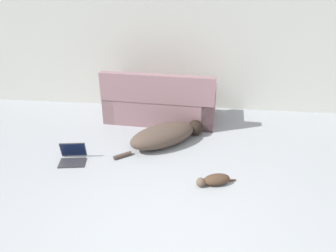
% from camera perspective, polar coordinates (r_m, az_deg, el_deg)
% --- Properties ---
extents(ground_plane, '(20.00, 20.00, 0.00)m').
position_cam_1_polar(ground_plane, '(3.36, -0.29, -20.95)').
color(ground_plane, '#999EA3').
extents(wall_back, '(7.97, 0.06, 2.60)m').
position_cam_1_polar(wall_back, '(5.96, 3.58, 14.98)').
color(wall_back, beige).
rests_on(wall_back, ground_plane).
extents(couch, '(1.92, 0.92, 0.91)m').
position_cam_1_polar(couch, '(5.67, -1.33, 3.82)').
color(couch, gray).
rests_on(couch, ground_plane).
extents(dog, '(1.30, 1.08, 0.32)m').
position_cam_1_polar(dog, '(4.94, -0.42, -1.56)').
color(dog, '#4C3D33').
rests_on(dog, ground_plane).
extents(cat, '(0.52, 0.29, 0.13)m').
position_cam_1_polar(cat, '(4.16, 8.03, -9.27)').
color(cat, '#473323').
rests_on(cat, ground_plane).
extents(laptop_open, '(0.40, 0.36, 0.25)m').
position_cam_1_polar(laptop_open, '(4.77, -16.25, -4.88)').
color(laptop_open, '#2D2D33').
rests_on(laptop_open, ground_plane).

